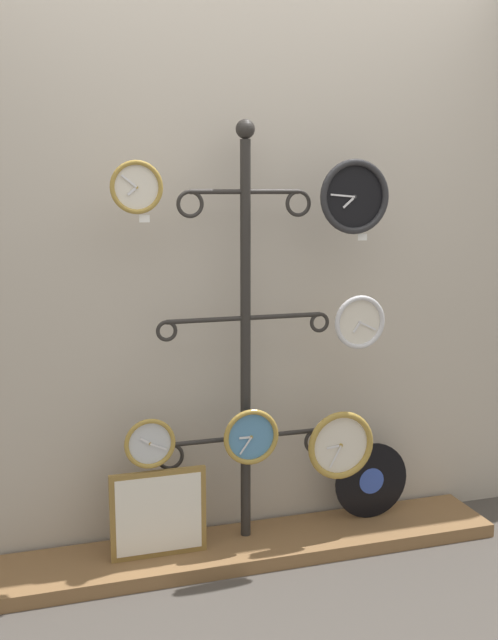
{
  "coord_description": "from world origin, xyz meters",
  "views": [
    {
      "loc": [
        -0.89,
        -2.52,
        1.55
      ],
      "look_at": [
        0.0,
        0.36,
        1.02
      ],
      "focal_mm": 42.0,
      "sensor_mm": 36.0,
      "label": 1
    }
  ],
  "objects_px": {
    "clock_bottom_left": "(150,443)",
    "vinyl_record": "(371,481)",
    "display_stand": "(246,413)",
    "clock_top_right": "(354,197)",
    "clock_top_left": "(136,187)",
    "clock_middle_right": "(359,322)",
    "clock_bottom_right": "(340,445)",
    "clock_bottom_center": "(251,437)",
    "picture_frame": "(159,514)"
  },
  "relations": [
    {
      "from": "clock_middle_right",
      "to": "clock_bottom_center",
      "type": "relative_size",
      "value": 0.97
    },
    {
      "from": "display_stand",
      "to": "clock_bottom_left",
      "type": "relative_size",
      "value": 8.79
    },
    {
      "from": "clock_top_left",
      "to": "vinyl_record",
      "type": "height_order",
      "value": "clock_top_left"
    },
    {
      "from": "clock_middle_right",
      "to": "clock_bottom_center",
      "type": "bearing_deg",
      "value": -178.28
    },
    {
      "from": "clock_bottom_center",
      "to": "clock_bottom_right",
      "type": "distance_m",
      "value": 0.41
    },
    {
      "from": "clock_top_right",
      "to": "clock_top_left",
      "type": "bearing_deg",
      "value": 177.08
    },
    {
      "from": "display_stand",
      "to": "clock_bottom_left",
      "type": "height_order",
      "value": "display_stand"
    },
    {
      "from": "clock_middle_right",
      "to": "clock_bottom_left",
      "type": "relative_size",
      "value": 1.11
    },
    {
      "from": "clock_top_right",
      "to": "picture_frame",
      "type": "xyz_separation_m",
      "value": [
        -0.82,
        0.03,
        -1.28
      ]
    },
    {
      "from": "clock_bottom_left",
      "to": "clock_top_right",
      "type": "bearing_deg",
      "value": -2.84
    },
    {
      "from": "clock_top_left",
      "to": "clock_middle_right",
      "type": "distance_m",
      "value": 1.08
    },
    {
      "from": "vinyl_record",
      "to": "clock_bottom_left",
      "type": "bearing_deg",
      "value": -176.11
    },
    {
      "from": "clock_bottom_left",
      "to": "vinyl_record",
      "type": "bearing_deg",
      "value": 3.89
    },
    {
      "from": "clock_bottom_right",
      "to": "vinyl_record",
      "type": "relative_size",
      "value": 0.85
    },
    {
      "from": "display_stand",
      "to": "clock_bottom_right",
      "type": "distance_m",
      "value": 0.43
    },
    {
      "from": "clock_top_right",
      "to": "clock_bottom_center",
      "type": "distance_m",
      "value": 1.07
    },
    {
      "from": "clock_middle_right",
      "to": "clock_top_left",
      "type": "bearing_deg",
      "value": 178.52
    },
    {
      "from": "clock_middle_right",
      "to": "clock_bottom_center",
      "type": "xyz_separation_m",
      "value": [
        -0.49,
        -0.01,
        -0.45
      ]
    },
    {
      "from": "clock_middle_right",
      "to": "picture_frame",
      "type": "xyz_separation_m",
      "value": [
        -0.87,
        0.01,
        -0.75
      ]
    },
    {
      "from": "display_stand",
      "to": "clock_top_right",
      "type": "height_order",
      "value": "display_stand"
    },
    {
      "from": "clock_top_right",
      "to": "vinyl_record",
      "type": "relative_size",
      "value": 0.85
    },
    {
      "from": "clock_bottom_left",
      "to": "clock_bottom_right",
      "type": "bearing_deg",
      "value": -2.24
    },
    {
      "from": "clock_top_right",
      "to": "picture_frame",
      "type": "bearing_deg",
      "value": 177.62
    },
    {
      "from": "clock_bottom_center",
      "to": "picture_frame",
      "type": "height_order",
      "value": "clock_bottom_center"
    },
    {
      "from": "clock_bottom_center",
      "to": "clock_bottom_right",
      "type": "bearing_deg",
      "value": 0.52
    },
    {
      "from": "clock_top_left",
      "to": "clock_middle_right",
      "type": "height_order",
      "value": "clock_top_left"
    },
    {
      "from": "clock_top_right",
      "to": "clock_middle_right",
      "type": "height_order",
      "value": "clock_top_right"
    },
    {
      "from": "vinyl_record",
      "to": "clock_bottom_right",
      "type": "bearing_deg",
      "value": -153.49
    },
    {
      "from": "display_stand",
      "to": "clock_top_right",
      "type": "xyz_separation_m",
      "value": [
        0.43,
        -0.12,
        0.91
      ]
    },
    {
      "from": "clock_middle_right",
      "to": "picture_frame",
      "type": "relative_size",
      "value": 0.58
    },
    {
      "from": "clock_top_right",
      "to": "clock_middle_right",
      "type": "relative_size",
      "value": 1.32
    },
    {
      "from": "clock_top_left",
      "to": "clock_top_right",
      "type": "height_order",
      "value": "clock_top_right"
    },
    {
      "from": "display_stand",
      "to": "clock_top_left",
      "type": "relative_size",
      "value": 9.03
    },
    {
      "from": "clock_top_left",
      "to": "vinyl_record",
      "type": "relative_size",
      "value": 0.57
    },
    {
      "from": "picture_frame",
      "to": "vinyl_record",
      "type": "bearing_deg",
      "value": 4.46
    },
    {
      "from": "clock_middle_right",
      "to": "clock_bottom_center",
      "type": "distance_m",
      "value": 0.66
    },
    {
      "from": "clock_top_left",
      "to": "clock_middle_right",
      "type": "relative_size",
      "value": 0.88
    },
    {
      "from": "display_stand",
      "to": "clock_bottom_center",
      "type": "relative_size",
      "value": 7.71
    },
    {
      "from": "clock_top_right",
      "to": "clock_bottom_left",
      "type": "xyz_separation_m",
      "value": [
        -0.85,
        0.04,
        -0.97
      ]
    },
    {
      "from": "clock_bottom_right",
      "to": "vinyl_record",
      "type": "xyz_separation_m",
      "value": [
        0.2,
        0.1,
        -0.23
      ]
    },
    {
      "from": "clock_middle_right",
      "to": "clock_bottom_left",
      "type": "height_order",
      "value": "clock_middle_right"
    },
    {
      "from": "clock_bottom_left",
      "to": "vinyl_record",
      "type": "distance_m",
      "value": 1.07
    },
    {
      "from": "clock_bottom_center",
      "to": "vinyl_record",
      "type": "xyz_separation_m",
      "value": [
        0.61,
        0.11,
        -0.31
      ]
    },
    {
      "from": "clock_bottom_center",
      "to": "clock_middle_right",
      "type": "bearing_deg",
      "value": 1.72
    },
    {
      "from": "clock_top_left",
      "to": "clock_bottom_right",
      "type": "height_order",
      "value": "clock_top_left"
    },
    {
      "from": "clock_bottom_left",
      "to": "clock_bottom_right",
      "type": "xyz_separation_m",
      "value": [
        0.82,
        -0.03,
        -0.08
      ]
    },
    {
      "from": "display_stand",
      "to": "clock_bottom_right",
      "type": "xyz_separation_m",
      "value": [
        0.39,
        -0.11,
        -0.15
      ]
    },
    {
      "from": "clock_top_right",
      "to": "clock_bottom_center",
      "type": "height_order",
      "value": "clock_top_right"
    },
    {
      "from": "clock_bottom_left",
      "to": "clock_top_left",
      "type": "bearing_deg",
      "value": 174.42
    },
    {
      "from": "clock_middle_right",
      "to": "vinyl_record",
      "type": "xyz_separation_m",
      "value": [
        0.12,
        0.09,
        -0.76
      ]
    }
  ]
}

